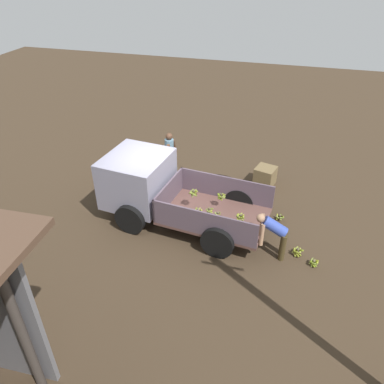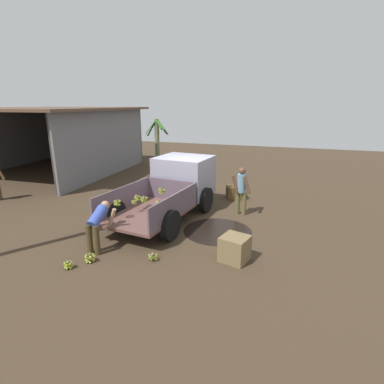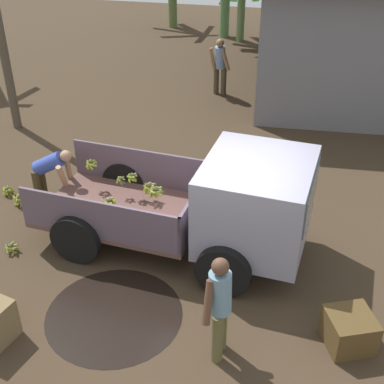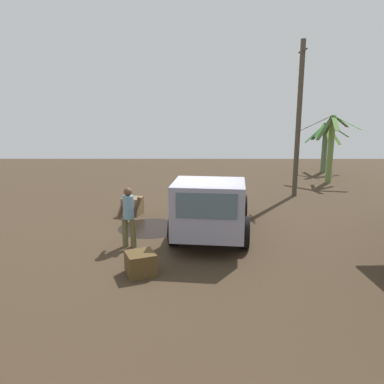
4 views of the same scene
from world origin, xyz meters
name	(u,v)px [view 2 (image 2 of 4)]	position (x,y,z in m)	size (l,w,h in m)	color
ground	(186,211)	(0.00, 0.00, 0.00)	(36.00, 36.00, 0.00)	#403121
mud_patch_0	(218,231)	(-1.32, -1.49, 0.00)	(2.04, 2.04, 0.01)	black
cargo_truck	(178,183)	(0.09, 0.30, 0.99)	(4.75, 2.52, 1.83)	brown
warehouse_shed	(57,124)	(4.26, 9.10, 2.54)	(8.99, 8.04, 3.45)	slate
banana_palm_2	(157,137)	(9.79, 5.67, 1.39)	(2.38, 1.79, 2.66)	#778559
person_foreground_visitor	(241,189)	(0.30, -1.88, 0.91)	(0.35, 0.69, 1.64)	brown
person_worker_loading	(98,223)	(-3.45, 1.12, 0.74)	(0.81, 0.64, 1.21)	#44371D
banana_bunch_on_ground_0	(153,256)	(-3.52, -0.44, 0.11)	(0.25, 0.26, 0.19)	brown
banana_bunch_on_ground_1	(68,264)	(-4.49, 1.23, 0.10)	(0.24, 0.23, 0.20)	brown
banana_bunch_on_ground_2	(90,257)	(-4.08, 0.95, 0.12)	(0.30, 0.28, 0.23)	brown
wooden_crate_0	(235,249)	(-2.87, -2.30, 0.31)	(0.62, 0.62, 0.61)	brown
wooden_crate_1	(235,192)	(2.04, -1.34, 0.25)	(0.62, 0.62, 0.51)	#513C1E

